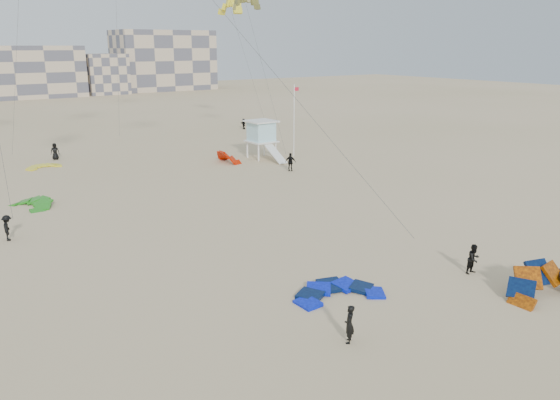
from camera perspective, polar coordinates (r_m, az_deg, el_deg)
ground at (r=22.88m, az=4.99°, el=-16.13°), size 320.00×320.00×0.00m
kite_ground_blue at (r=27.94m, az=6.08°, el=-9.89°), size 5.23×5.37×1.01m
kite_ground_orange at (r=30.59m, az=26.00°, el=-9.15°), size 5.30×5.28×4.33m
kite_ground_green at (r=46.66m, az=-24.53°, el=-0.63°), size 5.04×4.87×1.97m
kite_ground_red_far at (r=58.93m, az=-5.39°, el=3.96°), size 3.45×3.38×3.47m
kite_ground_yellow at (r=61.02m, az=-23.46°, el=3.11°), size 3.54×3.69×0.57m
kitesurfer_main at (r=23.61m, az=7.26°, el=-12.75°), size 0.73×0.71×1.69m
kitesurfer_b at (r=31.82m, az=19.58°, el=-5.83°), size 0.82×0.65×1.68m
kitesurfer_c at (r=39.03m, az=-26.59°, el=-2.63°), size 0.81×1.18×1.69m
kitesurfer_d at (r=54.28m, az=1.11°, el=3.98°), size 1.07×1.08×1.83m
kitesurfer_e at (r=64.67m, az=-22.46°, el=4.71°), size 1.02×0.80×1.83m
kitesurfer_f at (r=82.38m, az=-3.83°, el=7.95°), size 0.67×1.50×1.57m
kite_fly_olive at (r=65.62m, az=-3.58°, el=19.77°), size 4.29×11.91×16.68m
kite_fly_yellow at (r=80.67m, az=-5.21°, el=19.34°), size 5.44×6.61×17.71m
lifeguard_tower_near at (r=60.37m, az=-1.94°, el=6.31°), size 3.01×5.73×4.20m
flagpole at (r=61.12m, az=1.49°, el=8.43°), size 0.65×0.10×7.97m
condo_mid at (r=146.66m, az=-26.51°, el=11.88°), size 32.00×16.00×12.00m
condo_east at (r=159.62m, az=-12.06°, el=14.07°), size 26.00×14.00×16.00m
condo_fill_right at (r=149.75m, az=-17.86°, el=12.42°), size 10.00×10.00×10.00m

